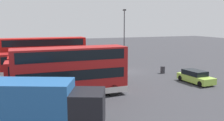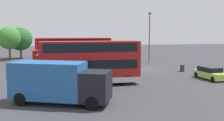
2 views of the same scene
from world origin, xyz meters
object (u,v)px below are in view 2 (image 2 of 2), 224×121
at_px(bus_single_deck_second, 83,65).
at_px(bus_double_decker_fifth, 74,51).
at_px(bus_double_decker_near_end, 90,62).
at_px(car_hatchback_silver, 210,73).
at_px(bus_single_deck_sixth, 73,54).
at_px(lamp_post_tall, 149,34).
at_px(waste_bin_yellow, 182,68).
at_px(bus_single_deck_fourth, 75,59).
at_px(bus_single_deck_third, 80,61).
at_px(box_truck_blue, 59,82).

height_order(bus_single_deck_second, bus_double_decker_fifth, bus_double_decker_fifth).
xyz_separation_m(bus_double_decker_near_end, car_hatchback_silver, (0.21, -14.12, -1.75)).
distance_m(bus_double_decker_fifth, bus_single_deck_sixth, 3.54).
xyz_separation_m(car_hatchback_silver, lamp_post_tall, (16.52, 1.30, 4.43)).
bearing_deg(bus_double_decker_near_end, bus_single_deck_sixth, 1.82).
xyz_separation_m(bus_double_decker_near_end, bus_single_deck_sixth, (18.20, 0.58, -0.82)).
bearing_deg(car_hatchback_silver, bus_single_deck_second, 76.07).
bearing_deg(bus_single_deck_sixth, bus_double_decker_fifth, 179.34).
distance_m(car_hatchback_silver, waste_bin_yellow, 5.96).
relative_size(bus_single_deck_fourth, bus_double_decker_fifth, 0.99).
relative_size(bus_single_deck_third, box_truck_blue, 1.29).
bearing_deg(bus_single_deck_sixth, bus_single_deck_fourth, 178.76).
bearing_deg(bus_double_decker_near_end, bus_double_decker_fifth, 2.40).
distance_m(bus_double_decker_fifth, car_hatchback_silver, 20.78).
relative_size(bus_double_decker_fifth, box_truck_blue, 1.50).
bearing_deg(bus_double_decker_fifth, bus_single_deck_fourth, 178.23).
relative_size(bus_single_deck_fourth, car_hatchback_silver, 2.65).
bearing_deg(bus_single_deck_second, bus_single_deck_fourth, 3.36).
xyz_separation_m(bus_single_deck_second, bus_double_decker_fifth, (10.97, 0.30, 0.83)).
bearing_deg(bus_single_deck_sixth, waste_bin_yellow, -130.19).
bearing_deg(bus_single_deck_fourth, car_hatchback_silver, -125.90).
relative_size(lamp_post_tall, waste_bin_yellow, 9.33).
relative_size(box_truck_blue, waste_bin_yellow, 8.29).
height_order(lamp_post_tall, waste_bin_yellow, lamp_post_tall).
bearing_deg(lamp_post_tall, bus_single_deck_third, 125.22).
bearing_deg(bus_double_decker_near_end, bus_single_deck_second, 4.76).
distance_m(bus_double_decker_near_end, box_truck_blue, 7.23).
height_order(bus_double_decker_fifth, box_truck_blue, bus_double_decker_fifth).
bearing_deg(bus_double_decker_fifth, box_truck_blue, 172.85).
bearing_deg(bus_single_deck_second, lamp_post_tall, -45.41).
height_order(box_truck_blue, car_hatchback_silver, box_truck_blue).
xyz_separation_m(bus_single_deck_second, lamp_post_tall, (12.94, -13.13, 3.50)).
bearing_deg(car_hatchback_silver, bus_single_deck_third, 63.34).
distance_m(bus_double_decker_near_end, bus_single_deck_second, 3.89).
bearing_deg(bus_single_deck_third, waste_bin_yellow, -95.35).
height_order(bus_single_deck_fourth, box_truck_blue, box_truck_blue).
xyz_separation_m(bus_single_deck_third, lamp_post_tall, (9.27, -13.13, 3.51)).
height_order(bus_double_decker_near_end, lamp_post_tall, lamp_post_tall).
height_order(bus_single_deck_third, waste_bin_yellow, bus_single_deck_third).
distance_m(bus_single_deck_third, bus_single_deck_sixth, 10.75).
xyz_separation_m(bus_single_deck_sixth, box_truck_blue, (-24.61, 2.69, 0.08)).
height_order(bus_double_decker_near_end, car_hatchback_silver, bus_double_decker_near_end).
bearing_deg(bus_single_deck_sixth, lamp_post_tall, -96.27).
xyz_separation_m(bus_single_deck_third, bus_single_deck_sixth, (10.74, 0.26, 0.00)).
bearing_deg(box_truck_blue, waste_bin_yellow, -53.51).
bearing_deg(bus_single_deck_third, car_hatchback_silver, -116.66).
bearing_deg(box_truck_blue, car_hatchback_silver, -69.18).
bearing_deg(bus_single_deck_second, bus_single_deck_sixth, 1.05).
relative_size(bus_single_deck_second, bus_single_deck_third, 1.05).
height_order(bus_single_deck_sixth, waste_bin_yellow, bus_single_deck_sixth).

